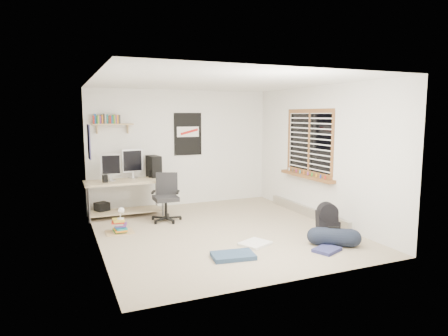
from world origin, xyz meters
name	(u,v)px	position (x,y,z in m)	size (l,w,h in m)	color
floor	(221,231)	(0.00, 0.00, -0.01)	(4.00, 4.50, 0.01)	gray
ceiling	(221,81)	(0.00, 0.00, 2.50)	(4.00, 4.50, 0.01)	white
back_wall	(181,148)	(0.00, 2.25, 1.25)	(4.00, 0.01, 2.50)	silver
left_wall	(95,164)	(-2.00, 0.00, 1.25)	(0.01, 4.50, 2.50)	silver
right_wall	(320,154)	(2.00, 0.00, 1.25)	(0.01, 4.50, 2.50)	silver
desk	(125,198)	(-1.34, 1.66, 0.36)	(1.49, 0.65, 0.68)	tan
monitor_left	(111,172)	(-1.57, 1.72, 0.88)	(0.36, 0.09, 0.40)	#B1B1B6
monitor_right	(133,168)	(-1.12, 1.93, 0.91)	(0.42, 0.10, 0.46)	#9D9CA0
pc_tower	(154,167)	(-0.69, 1.93, 0.91)	(0.21, 0.44, 0.46)	black
keyboard	(133,183)	(-1.21, 1.41, 0.69)	(0.38, 0.13, 0.02)	black
speaker_left	(105,179)	(-1.70, 1.57, 0.76)	(0.08, 0.08, 0.17)	black
speaker_right	(151,174)	(-0.76, 1.85, 0.77)	(0.09, 0.09, 0.18)	black
office_chair	(166,195)	(-0.69, 1.00, 0.49)	(0.59, 0.59, 0.90)	#232326
wall_shelf	(113,124)	(-1.45, 2.14, 1.78)	(0.80, 0.22, 0.24)	tan
poster_back_wall	(188,134)	(0.15, 2.23, 1.55)	(0.62, 0.03, 0.92)	black
poster_left_wall	(89,142)	(-1.99, 1.20, 1.50)	(0.02, 0.42, 0.60)	navy
window	(308,142)	(1.95, 0.30, 1.45)	(0.10, 1.50, 1.26)	brown
baseboard_heater	(307,211)	(1.96, 0.30, 0.09)	(0.08, 2.50, 0.18)	#B7B2A8
backpack	(327,223)	(1.52, -0.90, 0.20)	(0.33, 0.26, 0.44)	black
duffel_bag	(334,237)	(1.28, -1.39, 0.14)	(0.27, 0.27, 0.54)	black
tshirt	(255,243)	(0.20, -0.88, 0.02)	(0.43, 0.36, 0.04)	silver
jeans_a	(233,256)	(-0.34, -1.26, 0.03)	(0.58, 0.37, 0.06)	navy
jeans_b	(327,250)	(1.03, -1.55, 0.03)	(0.38, 0.29, 0.05)	navy
book_stack	(119,224)	(-1.60, 0.57, 0.15)	(0.47, 0.38, 0.32)	brown
desk_lamp	(120,211)	(-1.58, 0.55, 0.38)	(0.11, 0.19, 0.19)	white
subwoofer	(102,209)	(-1.75, 1.84, 0.14)	(0.23, 0.23, 0.26)	black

